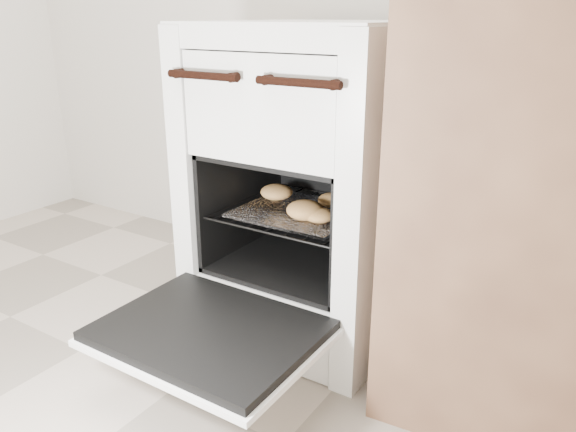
% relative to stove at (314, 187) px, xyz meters
% --- Properties ---
extents(stove, '(0.55, 0.62, 0.85)m').
position_rel_stove_xyz_m(stove, '(0.00, 0.00, 0.00)').
color(stove, silver).
rests_on(stove, ground).
extents(oven_door, '(0.50, 0.39, 0.04)m').
position_rel_stove_xyz_m(oven_door, '(0.00, -0.47, -0.23)').
color(oven_door, black).
rests_on(oven_door, stove).
extents(oven_rack, '(0.40, 0.39, 0.01)m').
position_rel_stove_xyz_m(oven_rack, '(-0.00, -0.06, -0.06)').
color(oven_rack, black).
rests_on(oven_rack, stove).
extents(foil_sheet, '(0.31, 0.28, 0.01)m').
position_rel_stove_xyz_m(foil_sheet, '(0.00, -0.08, -0.05)').
color(foil_sheet, silver).
rests_on(foil_sheet, oven_rack).
extents(baked_rolls, '(0.32, 0.23, 0.05)m').
position_rel_stove_xyz_m(baked_rolls, '(0.02, -0.08, -0.02)').
color(baked_rolls, '#DEA658').
rests_on(baked_rolls, foil_sheet).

